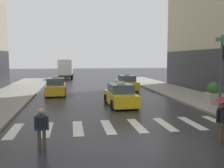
{
  "coord_description": "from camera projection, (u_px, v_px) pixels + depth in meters",
  "views": [
    {
      "loc": [
        -2.61,
        -9.5,
        3.51
      ],
      "look_at": [
        0.26,
        8.0,
        1.7
      ],
      "focal_mm": 40.18,
      "sensor_mm": 36.0,
      "label": 1
    }
  ],
  "objects": [
    {
      "name": "ground_plane",
      "position": [
        138.0,
        146.0,
        10.1
      ],
      "size": [
        160.0,
        160.0,
        0.0
      ],
      "primitive_type": "plane",
      "color": "#26262B"
    },
    {
      "name": "traffic_light_pole",
      "position": [
        223.0,
        63.0,
        15.47
      ],
      "size": [
        0.44,
        0.84,
        4.8
      ],
      "color": "#47474C",
      "rests_on": "curb_right"
    },
    {
      "name": "taxi_second",
      "position": [
        56.0,
        87.0,
        24.36
      ],
      "size": [
        2.02,
        4.58,
        1.8
      ],
      "color": "gold",
      "rests_on": "ground"
    },
    {
      "name": "box_truck",
      "position": [
        66.0,
        68.0,
        42.85
      ],
      "size": [
        2.47,
        7.6,
        3.35
      ],
      "color": "#2D2D2D",
      "rests_on": "ground"
    },
    {
      "name": "crosswalk_markings",
      "position": [
        123.0,
        126.0,
        13.05
      ],
      "size": [
        11.3,
        2.8,
        0.01
      ],
      "color": "silver",
      "rests_on": "ground"
    },
    {
      "name": "taxi_third",
      "position": [
        127.0,
        83.0,
        28.07
      ],
      "size": [
        2.02,
        4.58,
        1.8
      ],
      "color": "yellow",
      "rests_on": "ground"
    },
    {
      "name": "pedestrian_with_umbrella",
      "position": [
        224.0,
        106.0,
        10.53
      ],
      "size": [
        0.96,
        0.96,
        1.94
      ],
      "color": "#473D33",
      "rests_on": "ground"
    },
    {
      "name": "pedestrian_with_backpack",
      "position": [
        41.0,
        126.0,
        9.45
      ],
      "size": [
        0.55,
        0.43,
        1.65
      ],
      "color": "#473D33",
      "rests_on": "ground"
    },
    {
      "name": "taxi_lead",
      "position": [
        120.0,
        96.0,
        18.8
      ],
      "size": [
        2.04,
        4.59,
        1.8
      ],
      "color": "yellow",
      "rests_on": "ground"
    },
    {
      "name": "planter_near_corner",
      "position": [
        213.0,
        94.0,
        18.78
      ],
      "size": [
        1.1,
        1.1,
        1.6
      ],
      "color": "#A8A399",
      "rests_on": "curb_right"
    }
  ]
}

